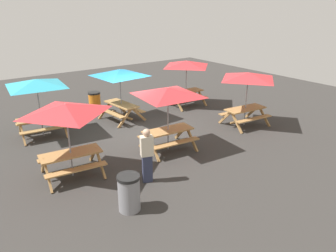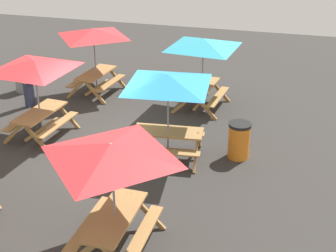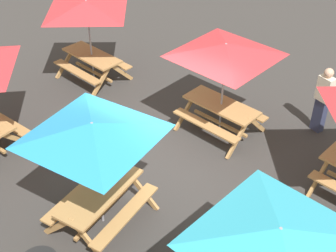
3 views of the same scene
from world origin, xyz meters
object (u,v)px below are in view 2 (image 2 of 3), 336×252
Objects in this scene: picnic_table_2 at (168,86)px; picnic_table_5 at (112,159)px; picnic_table_0 at (93,38)px; trash_bin_orange at (239,140)px; trash_bin_gray at (23,78)px; person_standing at (27,81)px; picnic_table_1 at (34,70)px; picnic_table_3 at (203,48)px.

picnic_table_2 and picnic_table_5 have the same top height.
trash_bin_orange is at bearing -114.45° from picnic_table_0.
picnic_table_2 is at bearing 0.93° from picnic_table_5.
picnic_table_2 is 7.12m from trash_bin_gray.
picnic_table_0 and picnic_table_2 have the same top height.
picnic_table_0 is 8.25m from picnic_table_5.
picnic_table_1 is at bearing -122.25° from person_standing.
picnic_table_0 and picnic_table_1 have the same top height.
picnic_table_3 is (-0.22, -3.79, 0.00)m from picnic_table_0.
picnic_table_0 is at bearing 26.94° from picnic_table_5.
picnic_table_5 is (-7.18, 0.14, 0.00)m from picnic_table_3.
picnic_table_3 reaches higher than trash_bin_gray.
trash_bin_orange is (-3.19, -5.41, -1.49)m from picnic_table_0.
picnic_table_0 is at bearing 59.53° from trash_bin_orange.
picnic_table_2 is 3.46m from picnic_table_3.
picnic_table_1 reaches higher than trash_bin_orange.
picnic_table_3 is at bearing -87.22° from trash_bin_gray.
picnic_table_2 is 5.76m from person_standing.
picnic_table_1 is 5.47m from picnic_table_5.
picnic_table_0 is 1.00× the size of picnic_table_5.
picnic_table_3 is 1.68× the size of person_standing.
person_standing is (1.52, 7.06, 0.39)m from trash_bin_orange.
trash_bin_orange is 0.59× the size of person_standing.
picnic_table_1 is at bearing -141.01° from trash_bin_gray.
picnic_table_0 is 2.38× the size of trash_bin_orange.
person_standing is at bearing -27.14° from picnic_table_2.
picnic_table_2 is at bearing -176.68° from picnic_table_3.
person_standing reaches higher than trash_bin_orange.
picnic_table_3 is 1.20× the size of picnic_table_5.
picnic_table_1 is at bearing 93.15° from trash_bin_orange.
picnic_table_1 and picnic_table_3 have the same top height.
picnic_table_3 reaches higher than person_standing.
trash_bin_orange is at bearing -22.03° from picnic_table_5.
picnic_table_2 is 2.87× the size of trash_bin_gray.
picnic_table_0 is 2.38× the size of trash_bin_gray.
trash_bin_gray is at bearing 107.66° from picnic_table_0.
trash_bin_gray is (3.15, 6.21, -1.49)m from picnic_table_2.
picnic_table_5 is at bearing -118.48° from person_standing.
picnic_table_0 is 0.83× the size of picnic_table_1.
picnic_table_0 is at bearing 92.54° from picnic_table_3.
picnic_table_0 is 3.50m from picnic_table_1.
picnic_table_5 reaches higher than trash_bin_gray.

